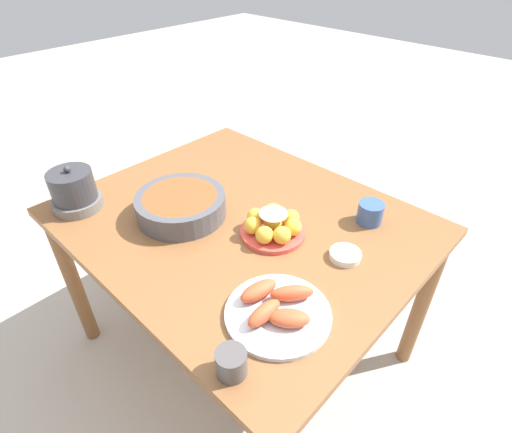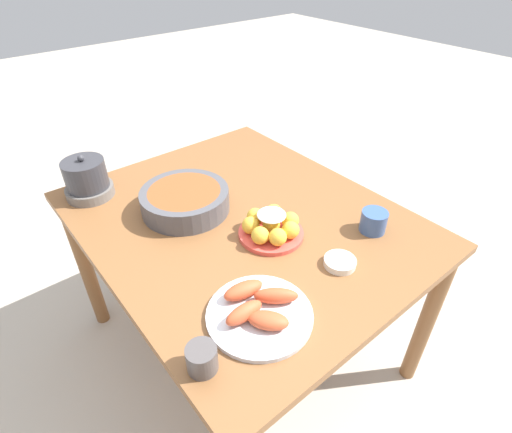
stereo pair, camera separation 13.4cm
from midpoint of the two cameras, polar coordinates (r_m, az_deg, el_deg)
name	(u,v)px [view 2 (the right image)]	position (r m, az deg, el deg)	size (l,w,h in m)	color
ground_plane	(245,344)	(1.93, 0.54, -17.82)	(12.00, 12.00, 0.00)	#B2A899
dining_table	(242,238)	(1.47, 0.68, -3.15)	(1.21, 0.99, 0.73)	brown
cake_plate	(271,227)	(1.31, 5.13, -1.59)	(0.22, 0.22, 0.09)	#E04C42
serving_bowl	(185,200)	(1.43, -7.47, 2.32)	(0.31, 0.31, 0.08)	#4C4C51
sauce_bowl	(340,262)	(1.25, 14.95, -6.43)	(0.10, 0.10, 0.02)	silver
seafood_platter	(259,310)	(1.07, 4.08, -13.37)	(0.28, 0.28, 0.06)	silver
cup_near	(374,221)	(1.40, 19.11, -0.76)	(0.09, 0.09, 0.07)	#38568E
cup_far	(202,358)	(0.97, -3.59, -19.79)	(0.07, 0.07, 0.07)	#4C4747
warming_pot	(87,180)	(1.59, -20.82, 4.87)	(0.18, 0.18, 0.17)	#66605B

